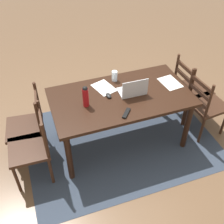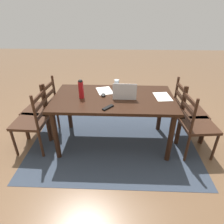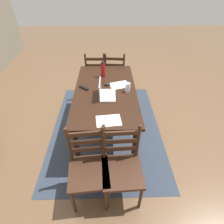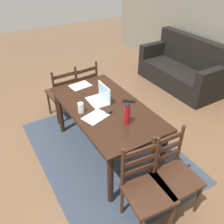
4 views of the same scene
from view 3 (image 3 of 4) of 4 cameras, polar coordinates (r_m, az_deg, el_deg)
ground_plane at (r=3.17m, az=-1.82°, el=-4.94°), size 14.00×14.00×0.00m
area_rug at (r=3.17m, az=-1.82°, el=-4.90°), size 2.49×1.83×0.01m
dining_table at (r=2.74m, az=-2.10°, el=5.29°), size 1.68×0.91×0.77m
chair_right_far at (r=3.83m, az=-4.78°, el=11.97°), size 0.45×0.45×0.95m
chair_left_far at (r=2.10m, az=-7.41°, el=-17.42°), size 0.48×0.48×0.95m
chair_left_near at (r=2.09m, az=3.12°, el=-17.32°), size 0.46×0.46×0.95m
chair_right_near at (r=3.83m, az=0.76°, el=12.07°), size 0.48×0.48×0.95m
laptop at (r=2.53m, az=-2.44°, el=6.24°), size 0.32×0.23×0.23m
water_bottle at (r=3.01m, az=-2.87°, el=13.60°), size 0.07×0.07×0.27m
drinking_glass at (r=2.64m, az=5.01°, el=7.83°), size 0.07×0.07×0.13m
computer_mouse at (r=2.81m, az=-1.45°, el=8.82°), size 0.07×0.10×0.03m
tv_remote at (r=2.76m, az=-8.95°, el=7.60°), size 0.14×0.16×0.02m
paper_stack_left at (r=2.82m, az=2.37°, el=8.56°), size 0.29×0.35×0.00m
paper_stack_right at (r=2.14m, az=-1.09°, el=-2.76°), size 0.24×0.32×0.00m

